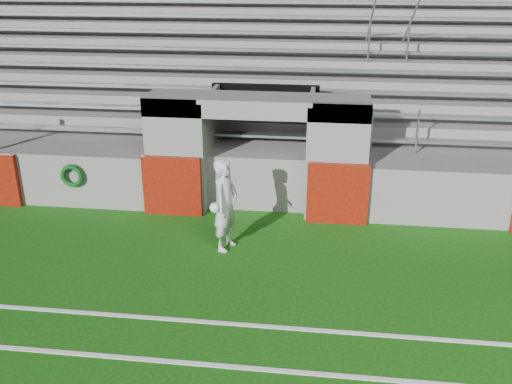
# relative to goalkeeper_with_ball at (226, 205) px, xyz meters

# --- Properties ---
(ground) EXTENTS (90.00, 90.00, 0.00)m
(ground) POSITION_rel_goalkeeper_with_ball_xyz_m (0.35, -1.51, -0.92)
(ground) COLOR #12480C
(ground) RESTS_ON ground
(stadium_structure) EXTENTS (26.00, 8.48, 5.42)m
(stadium_structure) POSITION_rel_goalkeeper_with_ball_xyz_m (0.35, 6.46, 0.57)
(stadium_structure) COLOR #63615E
(stadium_structure) RESTS_ON ground
(goalkeeper_with_ball) EXTENTS (0.61, 0.77, 1.84)m
(goalkeeper_with_ball) POSITION_rel_goalkeeper_with_ball_xyz_m (0.00, 0.00, 0.00)
(goalkeeper_with_ball) COLOR silver
(goalkeeper_with_ball) RESTS_ON ground
(hose_coil) EXTENTS (0.54, 0.15, 0.54)m
(hose_coil) POSITION_rel_goalkeeper_with_ball_xyz_m (-3.72, 1.41, -0.10)
(hose_coil) COLOR #0C4014
(hose_coil) RESTS_ON ground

